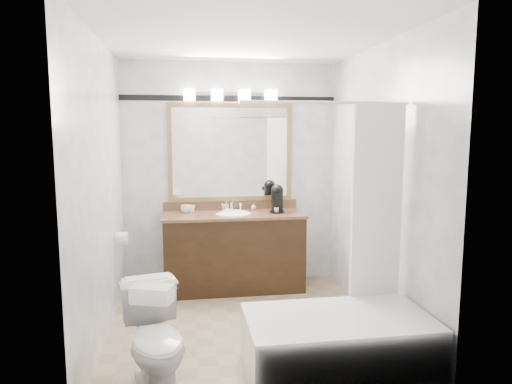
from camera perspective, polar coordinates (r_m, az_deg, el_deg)
The scene contains 15 objects.
room at distance 3.92m, azimuth -1.27°, elevation 0.44°, with size 2.42×2.62×2.52m.
vanity at distance 5.06m, azimuth -2.80°, elevation -7.24°, with size 1.53×0.58×0.97m.
mirror at distance 5.17m, azimuth -3.19°, elevation 4.94°, with size 1.40×0.04×1.10m.
vanity_light_bar at distance 5.12m, azimuth -3.18°, elevation 12.01°, with size 1.02×0.14×0.12m.
accent_stripe at distance 5.18m, azimuth -3.25°, elevation 11.58°, with size 2.40×0.01×0.06m, color black.
bathtub at distance 3.46m, azimuth 10.45°, elevation -17.43°, with size 1.30×0.75×1.96m.
tp_roll at distance 4.68m, azimuth -16.44°, elevation -5.55°, with size 0.12×0.12×0.11m, color white.
toilet at distance 3.27m, azimuth -12.34°, elevation -17.63°, with size 0.39×0.69×0.71m, color white.
tissue_box at distance 2.91m, azimuth -12.83°, elevation -12.32°, with size 0.25×0.13×0.10m, color white.
coffee_maker at distance 5.05m, azimuth 2.66°, elevation -0.72°, with size 0.16×0.20×0.31m.
cup_left at distance 5.07m, azimuth -8.75°, elevation -2.09°, with size 0.11×0.11×0.09m, color white.
cup_right at distance 5.07m, azimuth -8.14°, elevation -2.11°, with size 0.09×0.09×0.08m, color white.
soap_bottle_a at distance 5.16m, azimuth -3.73°, elevation -1.77°, with size 0.04×0.05×0.10m, color white.
soap_bottle_b at distance 5.19m, azimuth -0.31°, elevation -1.85°, with size 0.06×0.06×0.07m, color white.
soap_bar at distance 5.08m, azimuth -3.60°, elevation -2.33°, with size 0.09×0.05×0.03m, color beige.
Camera 1 is at (-0.52, -3.85, 1.74)m, focal length 32.00 mm.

